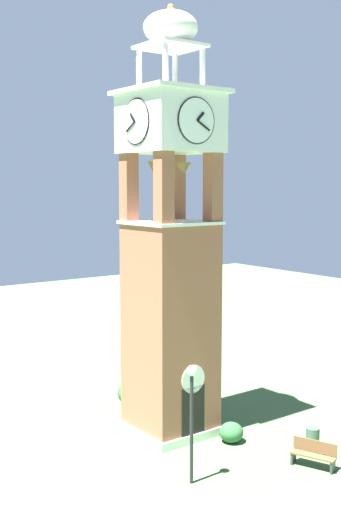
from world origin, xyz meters
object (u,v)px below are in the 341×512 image
Objects in this scene: park_bench at (314,454)px; lamp_post at (192,403)px; clock_tower at (171,264)px; trash_bin at (313,438)px.

lamp_post reaches higher than park_bench.
clock_tower is 6.12m from lamp_post.
lamp_post is (-4.24, 1.62, 2.31)m from park_bench.
trash_bin is (1.24, 1.12, -0.08)m from park_bench.
clock_tower is 20.95× the size of trash_bin.
clock_tower is 10.16× the size of park_bench.
park_bench is at bearing -69.50° from clock_tower.
trash_bin is at bearing -53.50° from clock_tower.
park_bench reaches higher than trash_bin.
park_bench is 0.41× the size of lamp_post.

